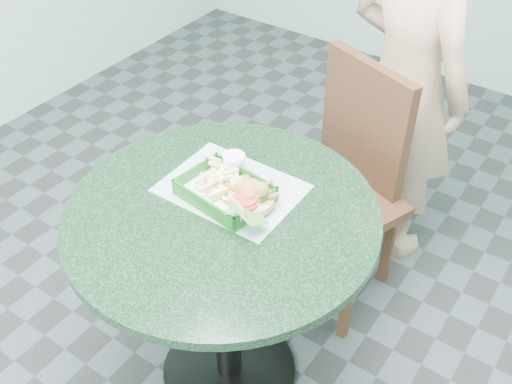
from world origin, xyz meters
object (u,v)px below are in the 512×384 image
Objects in this scene: dining_chair at (347,173)px; food_basket at (225,199)px; diner_person at (404,85)px; sauce_ramekin at (229,165)px; cafe_table at (224,258)px; crab_sandwich at (253,196)px.

dining_chair is 0.63m from food_basket.
dining_chair is 3.82× the size of food_basket.
sauce_ramekin is (-0.20, -0.82, 0.06)m from diner_person.
dining_chair is 13.94× the size of sauce_ramekin.
sauce_ramekin reaches higher than food_basket.
dining_chair reaches higher than cafe_table.
diner_person is 6.13× the size of food_basket.
cafe_table is 0.24m from crab_sandwich.
food_basket is (-0.10, -0.58, 0.23)m from dining_chair.
dining_chair reaches higher than food_basket.
crab_sandwich reaches higher than food_basket.
diner_person is at bearing 105.17° from dining_chair.
dining_chair reaches higher than crab_sandwich.
crab_sandwich is (0.08, 0.02, 0.03)m from food_basket.
sauce_ramekin is (-0.08, 0.15, 0.22)m from cafe_table.
dining_chair is at bearing 82.66° from cafe_table.
food_basket is 0.12m from sauce_ramekin.
dining_chair is 7.11× the size of crab_sandwich.
crab_sandwich is at bearing -71.82° from dining_chair.
cafe_table is 0.28m from sauce_ramekin.
crab_sandwich is at bearing 51.07° from cafe_table.
dining_chair is at bearing 71.27° from sauce_ramekin.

